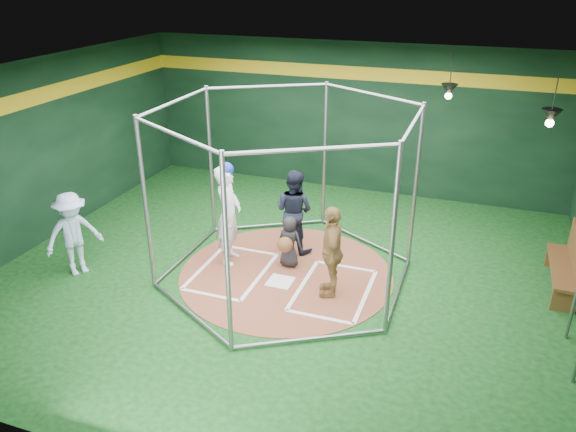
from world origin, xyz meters
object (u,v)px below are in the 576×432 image
(visitor_leopard, at_px, (332,251))
(umpire, at_px, (294,211))
(dugout_bench, at_px, (569,262))
(batter_figure, at_px, (228,214))

(visitor_leopard, relative_size, umpire, 0.98)
(visitor_leopard, distance_m, umpire, 1.71)
(visitor_leopard, height_order, dugout_bench, visitor_leopard)
(batter_figure, relative_size, umpire, 1.20)
(visitor_leopard, xyz_separation_m, umpire, (-1.10, 1.30, 0.02))
(umpire, height_order, dugout_bench, umpire)
(batter_figure, xyz_separation_m, visitor_leopard, (2.06, -0.46, -0.16))
(batter_figure, relative_size, visitor_leopard, 1.22)
(visitor_leopard, bearing_deg, batter_figure, -117.55)
(visitor_leopard, relative_size, dugout_bench, 0.93)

